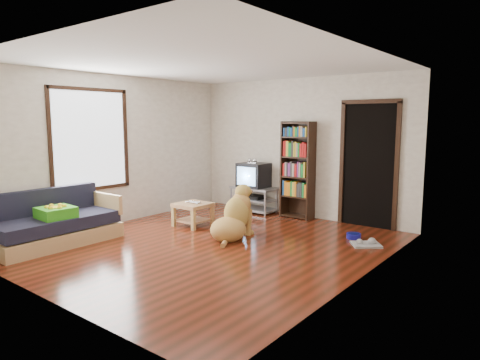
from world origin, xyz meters
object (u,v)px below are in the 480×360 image
Objects in this scene: green_cushion at (56,212)px; grey_rag at (366,245)px; laptop at (192,203)px; coffee_table at (193,210)px; dog at (234,218)px; bookshelf at (298,165)px; sofa at (56,226)px; crt_tv at (254,175)px; dog_bowl at (354,236)px; tv_stand at (254,198)px.

green_cushion is 4.54m from grey_rag.
laptop reaches higher than coffee_table.
grey_rag is 2.01m from dog.
dog is at bearing -91.10° from bookshelf.
green_cushion is 0.26× the size of sofa.
laptop is 0.71× the size of grey_rag.
crt_tv is 0.32× the size of sofa.
tv_stand reaches higher than dog_bowl.
tv_stand is 1.60m from coffee_table.
tv_stand is at bearing 85.04° from coffee_table.
dog is at bearing 51.15° from green_cushion.
green_cushion is 4.47m from dog_bowl.
dog is (-1.49, -1.11, 0.27)m from dog_bowl.
bookshelf reaches higher than sofa.
tv_stand is at bearing 74.98° from sofa.
sofa reaches higher than laptop.
grey_rag is at bearing 36.68° from sofa.
crt_tv is 1.68m from coffee_table.
sofa is (-0.12, 0.05, -0.24)m from green_cushion.
sofa reaches higher than grey_rag.
green_cushion is 0.45× the size of dog.
bookshelf reaches higher than dog_bowl.
tv_stand is at bearing 164.97° from dog_bowl.
coffee_table is (0.84, 2.04, 0.02)m from sofa.
sofa reaches higher than tv_stand.
crt_tv is 1.05× the size of coffee_table.
sofa is (-3.67, -2.74, 0.25)m from grey_rag.
sofa is at bearing -105.02° from tv_stand.
bookshelf is (-1.45, 0.74, 0.96)m from dog_bowl.
laptop is 1.63m from tv_stand.
bookshelf reaches higher than green_cushion.
green_cushion is 3.79m from tv_stand.
dog reaches higher than dog_bowl.
crt_tv is at bearing 164.48° from dog_bowl.
crt_tv is at bearing 75.07° from sofa.
tv_stand is (0.14, 1.62, -0.14)m from laptop.
dog_bowl is 4.51m from sofa.
laptop is 2.18m from sofa.
laptop is 0.51× the size of coffee_table.
laptop is at bearing -94.87° from tv_stand.
laptop is 1.07m from dog.
bookshelf is at bearing 4.32° from crt_tv.
laptop is 1.28× the size of dog_bowl.
crt_tv reaches higher than laptop.
grey_rag is at bearing 41.82° from green_cushion.
tv_stand is 1.55× the size of crt_tv.
sofa is (-0.84, -2.01, -0.15)m from laptop.
coffee_table is at bearing -122.86° from bookshelf.
bookshelf is at bearing 150.54° from grey_rag.
tv_stand is (-2.40, 0.64, 0.23)m from dog_bowl.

